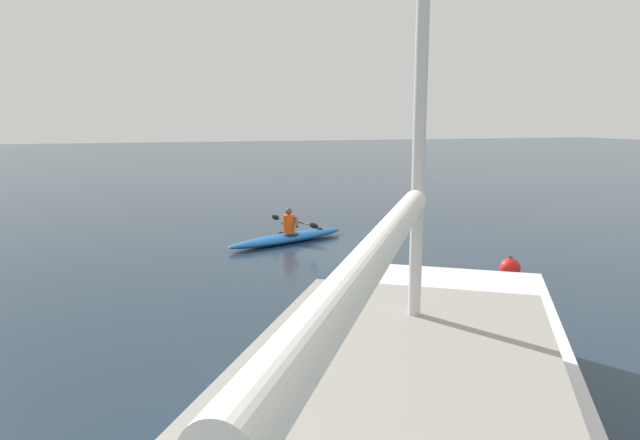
% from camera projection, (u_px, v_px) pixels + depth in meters
% --- Properties ---
extents(ground_plane, '(160.00, 160.00, 0.00)m').
position_uv_depth(ground_plane, '(341.00, 254.00, 16.13)').
color(ground_plane, '#1E2D3D').
extents(kayak, '(4.18, 2.29, 0.29)m').
position_uv_depth(kayak, '(288.00, 238.00, 17.63)').
color(kayak, '#1959A5').
rests_on(kayak, ground).
extents(kayaker, '(0.94, 2.14, 0.78)m').
position_uv_depth(kayaker, '(289.00, 222.00, 17.59)').
color(kayaker, '#E04C14').
rests_on(kayaker, kayak).
extents(mooring_buoy_red_near, '(0.49, 0.49, 0.53)m').
position_uv_depth(mooring_buoy_red_near, '(510.00, 268.00, 13.67)').
color(mooring_buoy_red_near, red).
rests_on(mooring_buoy_red_near, ground).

